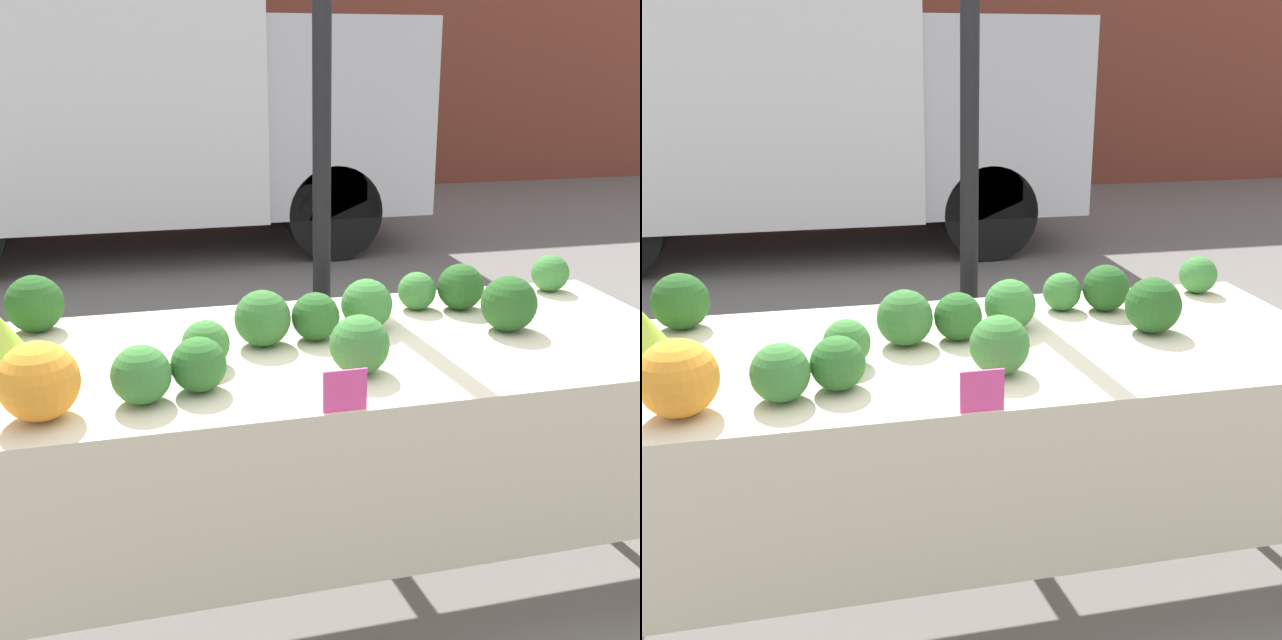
{
  "view_description": "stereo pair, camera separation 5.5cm",
  "coord_description": "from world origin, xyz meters",
  "views": [
    {
      "loc": [
        -0.48,
        -1.98,
        1.64
      ],
      "look_at": [
        0.0,
        0.0,
        0.93
      ],
      "focal_mm": 42.0,
      "sensor_mm": 36.0,
      "label": 1
    },
    {
      "loc": [
        -0.43,
        -1.99,
        1.64
      ],
      "look_at": [
        0.0,
        0.0,
        0.93
      ],
      "focal_mm": 42.0,
      "sensor_mm": 36.0,
      "label": 2
    }
  ],
  "objects": [
    {
      "name": "ground_plane",
      "position": [
        0.0,
        0.0,
        0.0
      ],
      "size": [
        40.0,
        40.0,
        0.0
      ],
      "primitive_type": "plane",
      "color": "slate"
    },
    {
      "name": "tent_pole",
      "position": [
        0.19,
        0.76,
        1.4
      ],
      "size": [
        0.07,
        0.07,
        2.8
      ],
      "color": "black",
      "rests_on": "ground_plane"
    },
    {
      "name": "parked_truck",
      "position": [
        -0.49,
        4.92,
        1.38
      ],
      "size": [
        4.62,
        1.9,
        2.61
      ],
      "color": "white",
      "rests_on": "ground_plane"
    },
    {
      "name": "market_table",
      "position": [
        0.0,
        -0.07,
        0.75
      ],
      "size": [
        2.22,
        0.88,
        0.85
      ],
      "color": "beige",
      "rests_on": "ground_plane"
    },
    {
      "name": "orange_cauliflower",
      "position": [
        -0.74,
        -0.3,
        0.95
      ],
      "size": [
        0.19,
        0.19,
        0.19
      ],
      "color": "orange",
      "rests_on": "market_table"
    },
    {
      "name": "broccoli_head_0",
      "position": [
        -0.16,
        0.05,
        0.94
      ],
      "size": [
        0.17,
        0.17,
        0.17
      ],
      "color": "#336B2D",
      "rests_on": "market_table"
    },
    {
      "name": "broccoli_head_1",
      "position": [
        0.59,
        -0.01,
        0.94
      ],
      "size": [
        0.17,
        0.17,
        0.17
      ],
      "color": "#23511E",
      "rests_on": "market_table"
    },
    {
      "name": "broccoli_head_2",
      "position": [
        0.54,
        0.22,
        0.93
      ],
      "size": [
        0.15,
        0.15,
        0.15
      ],
      "color": "#23511E",
      "rests_on": "market_table"
    },
    {
      "name": "broccoli_head_3",
      "position": [
        -0.37,
        -0.23,
        0.92
      ],
      "size": [
        0.14,
        0.14,
        0.14
      ],
      "color": "#2D6628",
      "rests_on": "market_table"
    },
    {
      "name": "broccoli_head_4",
      "position": [
        0.05,
        -0.22,
        0.93
      ],
      "size": [
        0.16,
        0.16,
        0.16
      ],
      "color": "#387533",
      "rests_on": "market_table"
    },
    {
      "name": "broccoli_head_5",
      "position": [
        0.93,
        0.34,
        0.92
      ],
      "size": [
        0.13,
        0.13,
        0.13
      ],
      "color": "#387533",
      "rests_on": "market_table"
    },
    {
      "name": "broccoli_head_6",
      "position": [
        0.17,
        0.11,
        0.93
      ],
      "size": [
        0.16,
        0.16,
        0.16
      ],
      "color": "#387533",
      "rests_on": "market_table"
    },
    {
      "name": "broccoli_head_7",
      "position": [
        -0.81,
        0.33,
        0.94
      ],
      "size": [
        0.18,
        0.18,
        0.18
      ],
      "color": "#23511E",
      "rests_on": "market_table"
    },
    {
      "name": "broccoli_head_8",
      "position": [
        -0.34,
        -0.08,
        0.92
      ],
      "size": [
        0.13,
        0.13,
        0.13
      ],
      "color": "#387533",
      "rests_on": "market_table"
    },
    {
      "name": "broccoli_head_9",
      "position": [
        0.39,
        0.26,
        0.92
      ],
      "size": [
        0.13,
        0.13,
        0.13
      ],
      "color": "#387533",
      "rests_on": "market_table"
    },
    {
      "name": "broccoli_head_10",
      "position": [
        -0.51,
        -0.27,
        0.93
      ],
      "size": [
        0.15,
        0.15,
        0.15
      ],
      "color": "#387533",
      "rests_on": "market_table"
    },
    {
      "name": "broccoli_head_11",
      "position": [
        -0.0,
        0.06,
        0.92
      ],
      "size": [
        0.14,
        0.14,
        0.14
      ],
      "color": "#285B23",
      "rests_on": "market_table"
    },
    {
      "name": "price_sign",
      "position": [
        -0.04,
        -0.43,
        0.91
      ],
      "size": [
        0.11,
        0.01,
        0.11
      ],
      "color": "#EF4793",
      "rests_on": "market_table"
    }
  ]
}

